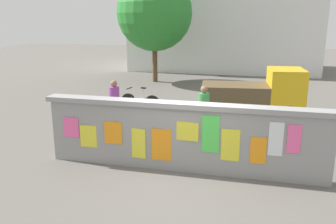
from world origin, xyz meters
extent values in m
plane|color=#605B56|center=(0.00, 8.00, 0.00)|extent=(60.00, 60.00, 0.00)
cube|color=gray|center=(0.00, 0.00, 0.79)|extent=(6.77, 0.30, 1.57)
cube|color=gray|center=(0.00, 0.00, 1.63)|extent=(6.97, 0.42, 0.12)
cube|color=#F9599E|center=(-2.86, -0.16, 0.92)|extent=(0.43, 0.02, 0.52)
cube|color=yellow|center=(-2.40, -0.16, 0.72)|extent=(0.44, 0.03, 0.57)
cube|color=orange|center=(-1.72, -0.16, 0.86)|extent=(0.46, 0.01, 0.57)
cube|color=yellow|center=(-1.06, -0.16, 0.64)|extent=(0.36, 0.03, 0.76)
cube|color=orange|center=(-0.49, -0.16, 0.66)|extent=(0.48, 0.03, 0.80)
cube|color=yellow|center=(0.14, -0.16, 1.05)|extent=(0.53, 0.03, 0.45)
cube|color=#4CD84C|center=(0.68, -0.16, 1.02)|extent=(0.40, 0.02, 0.89)
cube|color=yellow|center=(1.15, -0.16, 0.79)|extent=(0.42, 0.02, 0.76)
cube|color=orange|center=(1.77, -0.16, 0.72)|extent=(0.36, 0.01, 0.63)
cube|color=silver|center=(2.13, -0.16, 1.02)|extent=(0.32, 0.01, 0.78)
cube|color=#F9599E|center=(2.51, -0.16, 1.06)|extent=(0.30, 0.02, 0.65)
cylinder|color=black|center=(2.72, 5.98, 0.35)|extent=(0.72, 0.27, 0.70)
cylinder|color=black|center=(2.85, 4.69, 0.35)|extent=(0.72, 0.27, 0.70)
cylinder|color=black|center=(0.23, 5.72, 0.35)|extent=(0.72, 0.27, 0.70)
cylinder|color=black|center=(0.37, 4.43, 0.35)|extent=(0.72, 0.27, 0.70)
cube|color=gold|center=(2.69, 5.33, 1.10)|extent=(1.35, 1.62, 1.50)
cube|color=brown|center=(0.90, 5.14, 0.80)|extent=(2.54, 1.74, 0.90)
cylinder|color=black|center=(1.80, 1.21, 0.30)|extent=(0.61, 0.17, 0.60)
cylinder|color=black|center=(0.51, 1.36, 0.30)|extent=(0.61, 0.19, 0.60)
cube|color=#197233|center=(1.15, 1.29, 0.58)|extent=(1.02, 0.36, 0.32)
cube|color=black|center=(0.96, 1.31, 0.76)|extent=(0.58, 0.28, 0.10)
cube|color=#262626|center=(1.70, 1.22, 0.85)|extent=(0.11, 0.56, 0.03)
cylinder|color=black|center=(-0.95, 2.89, 0.33)|extent=(0.65, 0.21, 0.66)
cylinder|color=black|center=(-1.96, 2.61, 0.33)|extent=(0.65, 0.21, 0.66)
cube|color=black|center=(-1.46, 2.75, 0.51)|extent=(0.93, 0.29, 0.06)
cylinder|color=black|center=(-1.60, 2.71, 0.73)|extent=(0.04, 0.04, 0.40)
cube|color=black|center=(-1.60, 2.71, 0.93)|extent=(0.21, 0.13, 0.05)
cube|color=black|center=(-1.00, 2.87, 0.88)|extent=(0.15, 0.43, 0.03)
cylinder|color=black|center=(-3.32, 5.31, 0.33)|extent=(0.66, 0.12, 0.66)
cylinder|color=black|center=(-2.28, 5.19, 0.33)|extent=(0.66, 0.12, 0.66)
cube|color=silver|center=(-2.80, 5.25, 0.51)|extent=(0.95, 0.15, 0.06)
cylinder|color=silver|center=(-2.65, 5.23, 0.73)|extent=(0.03, 0.03, 0.40)
cube|color=black|center=(-2.65, 5.23, 0.93)|extent=(0.21, 0.10, 0.05)
cube|color=black|center=(-3.27, 5.31, 0.88)|extent=(0.09, 0.44, 0.03)
cylinder|color=yellow|center=(-2.94, 2.96, 0.40)|extent=(0.12, 0.12, 0.80)
cylinder|color=yellow|center=(-2.89, 2.79, 0.40)|extent=(0.12, 0.12, 0.80)
cylinder|color=purple|center=(-2.91, 2.87, 1.10)|extent=(0.41, 0.41, 0.60)
sphere|color=#8C664C|center=(-2.91, 2.87, 1.51)|extent=(0.22, 0.22, 0.22)
cylinder|color=#338CBF|center=(0.04, 2.57, 0.40)|extent=(0.12, 0.12, 0.80)
cylinder|color=#338CBF|center=(0.21, 2.62, 0.40)|extent=(0.12, 0.12, 0.80)
cylinder|color=#3F994C|center=(0.12, 2.59, 1.10)|extent=(0.42, 0.42, 0.60)
sphere|color=#8C664C|center=(0.12, 2.59, 1.51)|extent=(0.22, 0.22, 0.22)
cylinder|color=brown|center=(-4.06, 11.82, 1.19)|extent=(0.28, 0.28, 2.38)
sphere|color=#287F2C|center=(-4.06, 11.82, 3.86)|extent=(4.21, 4.21, 4.21)
cube|color=silver|center=(-0.74, 18.43, 3.00)|extent=(12.57, 6.38, 6.00)
camera|label=1|loc=(1.61, -7.98, 3.62)|focal=38.26mm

